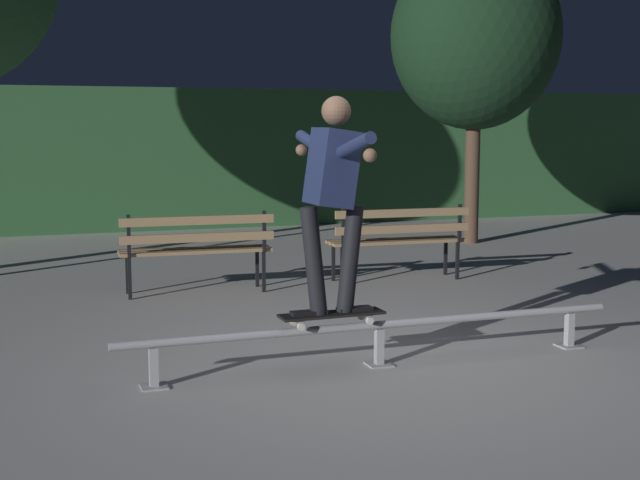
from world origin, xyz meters
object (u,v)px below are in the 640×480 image
at_px(tree_far_right, 475,37).
at_px(grind_rail, 379,331).
at_px(park_bench_leftmost, 197,244).
at_px(park_bench_left_center, 399,235).
at_px(skateboarder, 333,186).
at_px(skateboard, 332,315).

bearing_deg(tree_far_right, grind_rail, -124.55).
bearing_deg(grind_rail, park_bench_leftmost, 103.34).
height_order(grind_rail, park_bench_left_center, park_bench_left_center).
relative_size(skateboarder, park_bench_leftmost, 0.96).
distance_m(park_bench_left_center, tree_far_right, 4.38).
height_order(grind_rail, skateboard, skateboard).
bearing_deg(skateboard, tree_far_right, 53.00).
xyz_separation_m(grind_rail, skateboarder, (-0.37, 0.00, 1.09)).
bearing_deg(park_bench_left_center, tree_far_right, 47.66).
distance_m(skateboarder, tree_far_right, 7.44).
xyz_separation_m(grind_rail, skateboard, (-0.37, 0.00, 0.15)).
xyz_separation_m(park_bench_leftmost, park_bench_left_center, (2.33, 0.00, 0.00)).
relative_size(skateboard, park_bench_leftmost, 0.49).
bearing_deg(park_bench_leftmost, skateboarder, -83.22).
height_order(skateboard, park_bench_left_center, park_bench_left_center).
relative_size(grind_rail, park_bench_leftmost, 2.43).
xyz_separation_m(skateboard, skateboarder, (0.00, 0.00, 0.94)).
bearing_deg(tree_far_right, skateboarder, -126.98).
relative_size(park_bench_leftmost, tree_far_right, 0.36).
bearing_deg(park_bench_left_center, grind_rail, -116.67).
height_order(park_bench_left_center, tree_far_right, tree_far_right).
xyz_separation_m(park_bench_left_center, tree_far_right, (2.40, 2.64, 2.54)).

